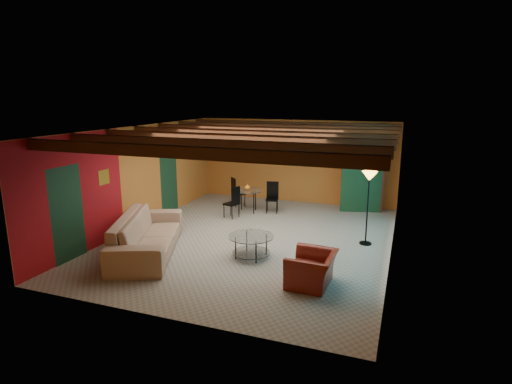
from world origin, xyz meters
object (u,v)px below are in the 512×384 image
at_px(dining_table, 247,197).
at_px(armoire, 363,177).
at_px(vase, 247,178).
at_px(armchair, 312,269).
at_px(sofa, 147,234).
at_px(coffee_table, 251,246).
at_px(potted_plant, 365,137).
at_px(floor_lamp, 368,208).

relative_size(dining_table, armoire, 0.88).
bearing_deg(vase, armchair, -55.21).
xyz_separation_m(sofa, coffee_table, (2.29, 0.53, -0.18)).
relative_size(dining_table, vase, 9.31).
bearing_deg(armoire, potted_plant, 0.00).
height_order(dining_table, armoire, armoire).
distance_m(potted_plant, vase, 3.75).
height_order(armoire, floor_lamp, armoire).
bearing_deg(potted_plant, coffee_table, -110.63).
xyz_separation_m(dining_table, potted_plant, (3.23, 1.46, 1.79)).
bearing_deg(dining_table, floor_lamp, -24.09).
distance_m(sofa, dining_table, 4.01).
distance_m(coffee_table, floor_lamp, 2.92).
bearing_deg(coffee_table, armoire, 69.37).
height_order(sofa, coffee_table, sofa).
height_order(floor_lamp, vase, floor_lamp).
distance_m(armchair, dining_table, 5.17).
bearing_deg(floor_lamp, coffee_table, -142.71).
relative_size(dining_table, floor_lamp, 1.02).
relative_size(coffee_table, floor_lamp, 0.56).
bearing_deg(armchair, vase, -143.32).
xyz_separation_m(armoire, vase, (-3.23, -1.46, 0.01)).
distance_m(sofa, coffee_table, 2.36).
bearing_deg(armoire, armchair, -107.11).
bearing_deg(sofa, armchair, -117.51).
relative_size(armoire, potted_plant, 4.61).
bearing_deg(sofa, dining_table, -35.28).
xyz_separation_m(coffee_table, vase, (-1.41, 3.37, 0.78)).
height_order(coffee_table, armoire, armoire).
relative_size(sofa, potted_plant, 6.73).
bearing_deg(armchair, dining_table, -143.32).
xyz_separation_m(floor_lamp, potted_plant, (-0.45, 3.11, 1.38)).
bearing_deg(potted_plant, sofa, -127.44).
bearing_deg(dining_table, vase, 0.00).
relative_size(armchair, armoire, 0.47).
xyz_separation_m(coffee_table, floor_lamp, (2.27, 1.73, 0.64)).
xyz_separation_m(coffee_table, potted_plant, (1.82, 4.84, 2.01)).
height_order(coffee_table, potted_plant, potted_plant).
xyz_separation_m(dining_table, armoire, (3.23, 1.46, 0.55)).
xyz_separation_m(floor_lamp, vase, (-3.68, 1.64, 0.15)).
height_order(armchair, armoire, armoire).
relative_size(floor_lamp, potted_plant, 4.01).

